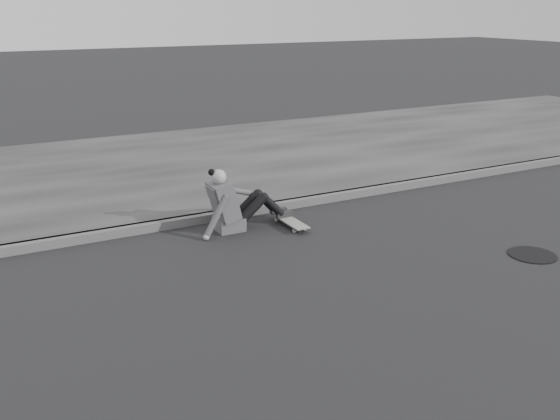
{
  "coord_description": "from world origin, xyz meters",
  "views": [
    {
      "loc": [
        -5.12,
        -5.21,
        2.9
      ],
      "look_at": [
        -1.71,
        1.21,
        0.5
      ],
      "focal_mm": 40.0,
      "sensor_mm": 36.0,
      "label": 1
    }
  ],
  "objects": [
    {
      "name": "seated_woman",
      "position": [
        -1.94,
        2.11,
        0.36
      ],
      "size": [
        1.38,
        0.46,
        0.88
      ],
      "color": "#4A4A4C",
      "rests_on": "ground"
    },
    {
      "name": "ground",
      "position": [
        0.0,
        0.0,
        0.0
      ],
      "size": [
        80.0,
        80.0,
        0.0
      ],
      "primitive_type": "plane",
      "color": "black",
      "rests_on": "ground"
    },
    {
      "name": "manhole",
      "position": [
        0.89,
        -0.45,
        0.01
      ],
      "size": [
        0.57,
        0.57,
        0.01
      ],
      "primitive_type": "cylinder",
      "color": "black",
      "rests_on": "ground"
    },
    {
      "name": "skateboard",
      "position": [
        -1.21,
        1.86,
        0.07
      ],
      "size": [
        0.2,
        0.78,
        0.09
      ],
      "color": "gray",
      "rests_on": "ground"
    },
    {
      "name": "sidewalk",
      "position": [
        0.0,
        5.6,
        0.06
      ],
      "size": [
        24.0,
        6.0,
        0.12
      ],
      "primitive_type": "cube",
      "color": "#313131",
      "rests_on": "ground"
    },
    {
      "name": "curb",
      "position": [
        0.0,
        2.58,
        0.06
      ],
      "size": [
        24.0,
        0.16,
        0.12
      ],
      "primitive_type": "cube",
      "color": "#4F4F4F",
      "rests_on": "ground"
    }
  ]
}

